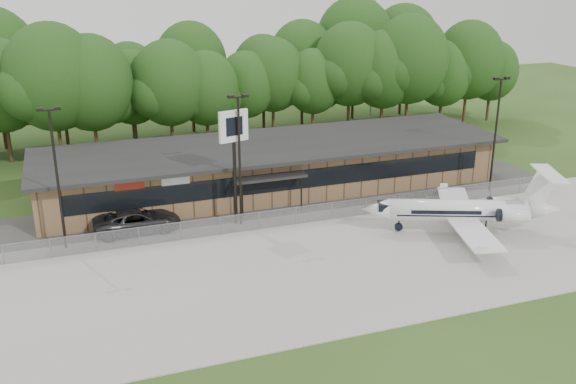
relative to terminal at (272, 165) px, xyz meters
name	(u,v)px	position (x,y,z in m)	size (l,w,h in m)	color
ground	(403,317)	(0.00, -23.94, -2.18)	(160.00, 160.00, 0.00)	#2C4619
apron	(345,259)	(0.00, -15.94, -2.14)	(64.00, 18.00, 0.08)	#9E9B93
parking_lot	(289,204)	(0.00, -4.44, -2.15)	(50.00, 9.00, 0.06)	#383835
terminal	(272,165)	(0.00, 0.00, 0.00)	(41.00, 11.65, 4.30)	brown
fence	(308,214)	(0.00, -8.94, -1.40)	(46.00, 0.04, 1.52)	gray
treeline	(220,75)	(0.00, 18.06, 5.32)	(72.00, 12.00, 15.00)	#143A12
radio_mast	(374,20)	(22.00, 24.06, 10.32)	(0.20, 0.20, 25.00)	gray
light_pole_left	(56,169)	(-18.00, -7.44, 3.80)	(1.55, 0.30, 10.23)	black
light_pole_mid	(239,151)	(-5.00, -7.44, 3.80)	(1.55, 0.30, 10.23)	black
light_pole_right	(496,126)	(18.00, -7.44, 3.80)	(1.55, 0.30, 10.23)	black
business_jet	(465,211)	(10.34, -14.66, -0.41)	(14.43, 12.89, 4.95)	white
suv	(137,221)	(-12.75, -6.12, -1.28)	(2.98, 6.47, 1.80)	#333235
pole_sign	(234,138)	(-5.32, -7.14, 4.74)	(2.36, 0.85, 9.04)	black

